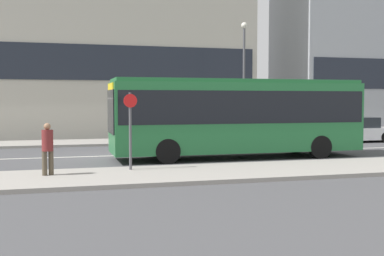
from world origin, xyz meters
The scene contains 11 objects.
ground_plane centered at (0.00, 0.00, 0.00)m, with size 120.00×120.00×0.00m, color #444447.
sidewalk_near centered at (0.00, -6.25, 0.07)m, with size 44.00×3.50×0.13m.
sidewalk_far centered at (0.00, 6.25, 0.07)m, with size 44.00×3.50×0.13m.
lane_centerline centered at (0.00, 0.00, 0.00)m, with size 41.80×0.16×0.01m.
apartment_block_left_tower centered at (2.06, 12.75, 8.66)m, with size 18.35×6.59×17.32m.
apartment_block_right_tower centered at (23.44, 12.92, 7.93)m, with size 16.50×6.93×15.86m.
city_bus centered at (5.41, -2.11, 1.88)m, with size 10.47×2.55×3.26m.
parked_car_0 centered at (14.94, 3.36, 0.67)m, with size 3.95×1.74×1.44m.
pedestrian_near_stop centered at (-2.10, -5.78, 1.03)m, with size 0.34×0.34×1.59m.
bus_stop_sign centered at (0.49, -5.27, 1.62)m, with size 0.44×0.12×2.53m.
street_lamp centered at (8.59, 5.19, 4.27)m, with size 0.36×0.36×6.77m.
Camera 1 is at (-1.73, -20.94, 2.39)m, focal length 45.00 mm.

